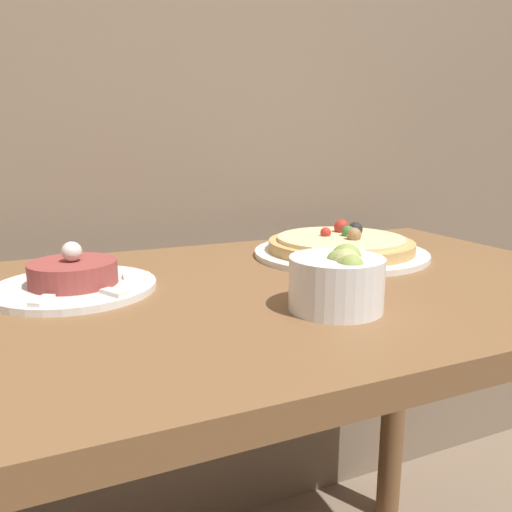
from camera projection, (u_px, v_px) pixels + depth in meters
The scene contains 4 objects.
dining_table at pixel (250, 367), 0.77m from camera, with size 1.14×0.65×0.77m.
pizza_plate at pixel (341, 247), 0.94m from camera, with size 0.33×0.33×0.06m.
tartare_plate at pixel (74, 280), 0.71m from camera, with size 0.23×0.23×0.07m.
small_bowl at pixel (338, 280), 0.63m from camera, with size 0.12×0.12×0.08m.
Camera 1 is at (-0.28, -0.33, 0.98)m, focal length 35.00 mm.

